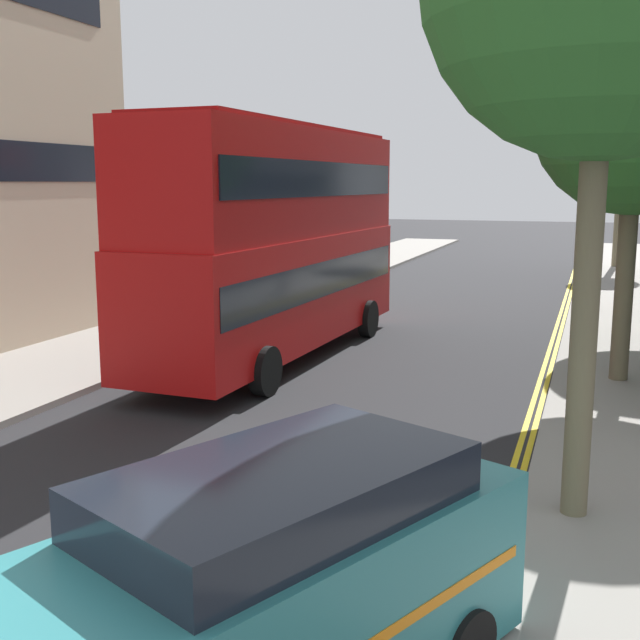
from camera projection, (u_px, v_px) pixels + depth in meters
name	position (u px, v px, depth m)	size (l,w,h in m)	color
sidewalk_left	(143.00, 337.00, 21.68)	(4.00, 80.00, 0.14)	gray
kerb_line_outer	(544.00, 392.00, 16.25)	(0.10, 56.00, 0.01)	yellow
kerb_line_inner	(536.00, 392.00, 16.30)	(0.10, 56.00, 0.01)	yellow
double_decker_bus_away	(277.00, 236.00, 18.99)	(3.09, 10.89, 5.64)	#B20F0F
taxi_minivan	(260.00, 598.00, 6.16)	(3.67, 5.15, 2.12)	teal
pedestrian_far	(593.00, 284.00, 25.98)	(0.34, 0.22, 1.62)	#2D2D38
street_tree_mid	(623.00, 134.00, 38.36)	(2.90, 2.90, 8.09)	#6B6047
street_tree_distant	(636.00, 114.00, 15.85)	(4.17, 4.17, 7.65)	#6B6047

